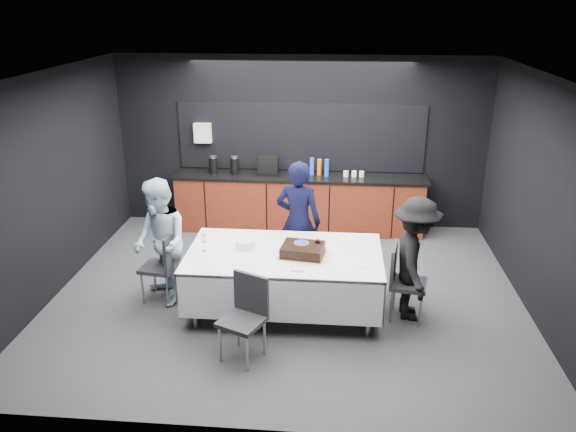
% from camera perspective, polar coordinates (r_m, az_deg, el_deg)
% --- Properties ---
extents(ground, '(6.00, 6.00, 0.00)m').
position_cam_1_polar(ground, '(7.42, -0.07, -7.86)').
color(ground, '#3E3E42').
rests_on(ground, ground).
extents(room_shell, '(6.04, 5.04, 2.82)m').
position_cam_1_polar(room_shell, '(6.71, -0.07, 6.13)').
color(room_shell, white).
rests_on(room_shell, ground).
extents(kitchenette, '(4.10, 0.64, 2.05)m').
position_cam_1_polar(kitchenette, '(9.21, 1.03, 1.83)').
color(kitchenette, '#5C1D0E').
rests_on(kitchenette, ground).
extents(party_table, '(2.32, 1.32, 0.78)m').
position_cam_1_polar(party_table, '(6.77, -0.37, -4.76)').
color(party_table, '#99999E').
rests_on(party_table, ground).
extents(cake_assembly, '(0.57, 0.49, 0.16)m').
position_cam_1_polar(cake_assembly, '(6.61, 1.52, -3.47)').
color(cake_assembly, yellow).
rests_on(cake_assembly, party_table).
extents(plate_stack, '(0.23, 0.23, 0.10)m').
position_cam_1_polar(plate_stack, '(6.82, -4.33, -2.84)').
color(plate_stack, white).
rests_on(plate_stack, party_table).
extents(loose_plate_near, '(0.18, 0.18, 0.01)m').
position_cam_1_polar(loose_plate_near, '(6.45, -3.90, -4.76)').
color(loose_plate_near, white).
rests_on(loose_plate_near, party_table).
extents(loose_plate_right_a, '(0.21, 0.21, 0.01)m').
position_cam_1_polar(loose_plate_right_a, '(6.93, 6.23, -2.95)').
color(loose_plate_right_a, white).
rests_on(loose_plate_right_a, party_table).
extents(loose_plate_right_b, '(0.19, 0.19, 0.01)m').
position_cam_1_polar(loose_plate_right_b, '(6.45, 7.54, -4.94)').
color(loose_plate_right_b, white).
rests_on(loose_plate_right_b, party_table).
extents(loose_plate_far, '(0.22, 0.22, 0.01)m').
position_cam_1_polar(loose_plate_far, '(7.12, 0.54, -2.13)').
color(loose_plate_far, white).
rests_on(loose_plate_far, party_table).
extents(fork_pile, '(0.15, 0.10, 0.02)m').
position_cam_1_polar(fork_pile, '(6.27, 0.93, -5.44)').
color(fork_pile, white).
rests_on(fork_pile, party_table).
extents(champagne_flute, '(0.06, 0.06, 0.22)m').
position_cam_1_polar(champagne_flute, '(6.74, -8.59, -2.33)').
color(champagne_flute, white).
rests_on(champagne_flute, party_table).
extents(chair_left, '(0.48, 0.48, 0.92)m').
position_cam_1_polar(chair_left, '(7.20, -12.42, -4.56)').
color(chair_left, '#28292D').
rests_on(chair_left, ground).
extents(chair_right, '(0.49, 0.49, 0.92)m').
position_cam_1_polar(chair_right, '(6.81, 11.51, -6.05)').
color(chair_right, '#28292D').
rests_on(chair_right, ground).
extents(chair_near, '(0.56, 0.56, 0.92)m').
position_cam_1_polar(chair_near, '(6.01, -4.30, -9.62)').
color(chair_near, '#28292D').
rests_on(chair_near, ground).
extents(person_center, '(0.68, 0.51, 1.67)m').
position_cam_1_polar(person_center, '(7.45, 1.06, -0.59)').
color(person_center, black).
rests_on(person_center, ground).
extents(person_left, '(0.95, 0.99, 1.60)m').
position_cam_1_polar(person_left, '(7.09, -12.85, -2.65)').
color(person_left, '#A9C5D5').
rests_on(person_left, ground).
extents(person_right, '(0.57, 0.98, 1.51)m').
position_cam_1_polar(person_right, '(6.75, 12.73, -4.30)').
color(person_right, black).
rests_on(person_right, ground).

